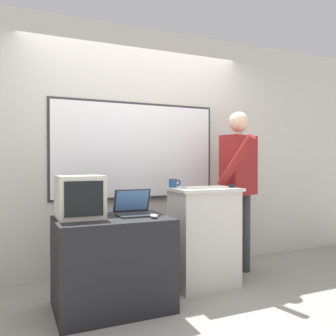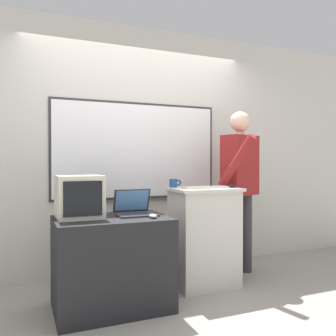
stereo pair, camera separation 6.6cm
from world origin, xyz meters
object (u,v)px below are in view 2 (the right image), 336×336
Objects in this scene: computer_mouse_by_laptop at (153,216)px; crt_monitor at (79,196)px; laptop at (134,208)px; side_desk at (112,263)px; person_presenter at (240,179)px; coffee_mug at (174,183)px; lectern_podium at (204,237)px; computer_mouse_by_keyboard at (232,186)px; wireless_keyboard at (205,187)px.

crt_monitor is (-0.55, 0.27, 0.16)m from computer_mouse_by_laptop.
side_desk is at bearing -161.08° from laptop.
person_presenter reaches higher than coffee_mug.
crt_monitor is (-0.25, 0.10, 0.56)m from side_desk.
lectern_podium is 9.67× the size of computer_mouse_by_laptop.
computer_mouse_by_keyboard is at bearing 16.26° from computer_mouse_by_laptop.
side_desk is at bearing 173.94° from person_presenter.
person_presenter is at bearing 12.51° from laptop.
person_presenter is at bearing 1.28° from coffee_mug.
crt_monitor is at bearing 168.88° from person_presenter.
person_presenter reaches higher than crt_monitor.
coffee_mug is (-0.80, -0.02, -0.02)m from person_presenter.
lectern_podium is 2.13× the size of wireless_keyboard.
lectern_podium is 0.57m from computer_mouse_by_keyboard.
coffee_mug is at bearing 136.20° from wireless_keyboard.
side_desk is 7.36× the size of coffee_mug.
crt_monitor reaches higher than laptop.
side_desk is 1.13m from wireless_keyboard.
person_presenter is 0.62m from wireless_keyboard.
computer_mouse_by_laptop reaches higher than side_desk.
lectern_podium is 0.61m from coffee_mug.
crt_monitor is (-1.20, -0.02, -0.04)m from wireless_keyboard.
coffee_mug is at bearing 161.76° from person_presenter.
lectern_podium is 9.67× the size of computer_mouse_by_keyboard.
wireless_keyboard is at bearing 0.89° from crt_monitor.
side_desk is 9.29× the size of computer_mouse_by_keyboard.
computer_mouse_by_laptop is at bearing -25.77° from crt_monitor.
person_presenter reaches higher than computer_mouse_by_keyboard.
person_presenter is at bearing 18.68° from lectern_podium.
coffee_mug reaches higher than lectern_podium.
computer_mouse_by_keyboard reaches higher than laptop.
computer_mouse_by_laptop is (0.08, -0.24, -0.04)m from laptop.
laptop is 0.83× the size of crt_monitor.
wireless_keyboard is 1.12× the size of crt_monitor.
side_desk is 0.53m from computer_mouse_by_laptop.
lectern_podium is 0.80m from computer_mouse_by_laptop.
coffee_mug is (0.41, 0.51, 0.23)m from computer_mouse_by_laptop.
crt_monitor reaches higher than computer_mouse_by_keyboard.
computer_mouse_by_keyboard is (1.03, 0.03, 0.16)m from laptop.
laptop reaches higher than computer_mouse_by_laptop.
computer_mouse_by_keyboard is at bearing 1.85° from laptop.
laptop is at bearing -176.48° from wireless_keyboard.
computer_mouse_by_keyboard is 0.25× the size of crt_monitor.
wireless_keyboard reaches higher than laptop.
computer_mouse_by_laptop is at bearing -156.00° from wireless_keyboard.
coffee_mug reaches higher than wireless_keyboard.
side_desk is at bearing -175.03° from computer_mouse_by_keyboard.
coffee_mug is at bearing 51.22° from computer_mouse_by_laptop.
person_presenter reaches higher than computer_mouse_by_laptop.
side_desk is at bearing 151.17° from computer_mouse_by_laptop.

